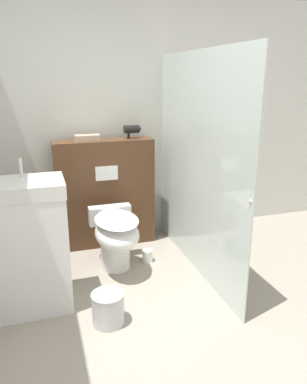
{
  "coord_description": "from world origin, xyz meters",
  "views": [
    {
      "loc": [
        -0.95,
        -1.83,
        1.7
      ],
      "look_at": [
        0.0,
        1.21,
        0.72
      ],
      "focal_mm": 35.0,
      "sensor_mm": 36.0,
      "label": 1
    }
  ],
  "objects_px": {
    "hair_drier": "(132,129)",
    "waste_bin": "(108,309)",
    "toilet": "(116,236)",
    "sink_vanity": "(28,246)"
  },
  "relations": [
    {
      "from": "hair_drier",
      "to": "waste_bin",
      "type": "xyz_separation_m",
      "value": [
        -0.55,
        -1.38,
        -1.07
      ]
    },
    {
      "from": "toilet",
      "to": "waste_bin",
      "type": "xyz_separation_m",
      "value": [
        -0.22,
        -0.75,
        -0.22
      ]
    },
    {
      "from": "toilet",
      "to": "sink_vanity",
      "type": "height_order",
      "value": "sink_vanity"
    },
    {
      "from": "waste_bin",
      "to": "toilet",
      "type": "bearing_deg",
      "value": 73.53
    },
    {
      "from": "toilet",
      "to": "hair_drier",
      "type": "bearing_deg",
      "value": 62.6
    },
    {
      "from": "toilet",
      "to": "sink_vanity",
      "type": "xyz_separation_m",
      "value": [
        -0.73,
        -0.36,
        0.16
      ]
    },
    {
      "from": "toilet",
      "to": "sink_vanity",
      "type": "relative_size",
      "value": 0.57
    },
    {
      "from": "toilet",
      "to": "waste_bin",
      "type": "bearing_deg",
      "value": -106.47
    },
    {
      "from": "toilet",
      "to": "waste_bin",
      "type": "relative_size",
      "value": 2.72
    },
    {
      "from": "sink_vanity",
      "to": "hair_drier",
      "type": "height_order",
      "value": "hair_drier"
    }
  ]
}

